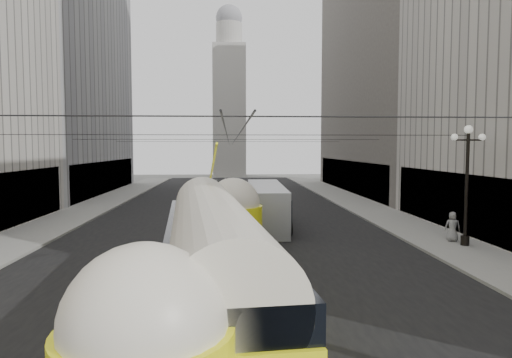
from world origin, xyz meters
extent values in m
cube|color=black|center=(0.00, 32.50, 0.00)|extent=(20.00, 85.00, 0.02)
cube|color=gray|center=(-12.00, 36.00, 0.07)|extent=(4.00, 72.00, 0.15)
cube|color=gray|center=(12.00, 36.00, 0.07)|extent=(4.00, 72.00, 0.15)
cube|color=gray|center=(-0.75, 32.50, 0.00)|extent=(0.12, 85.00, 0.04)
cube|color=gray|center=(0.75, 32.50, 0.00)|extent=(0.12, 85.00, 0.04)
cube|color=black|center=(-14.05, 24.00, 2.00)|extent=(0.10, 18.00, 3.60)
cube|color=#999999|center=(-20.00, 48.00, 14.00)|extent=(12.00, 28.00, 28.00)
cube|color=black|center=(-14.05, 48.00, 2.00)|extent=(0.10, 25.20, 3.60)
cube|color=black|center=(14.05, 22.00, 2.00)|extent=(0.10, 18.00, 3.60)
cube|color=#514C47|center=(20.00, 48.00, 16.00)|extent=(12.00, 32.00, 32.00)
cube|color=black|center=(14.05, 48.00, 2.00)|extent=(0.10, 28.80, 3.60)
cube|color=#B2AFA8|center=(0.00, 80.00, 12.00)|extent=(6.00, 6.00, 24.00)
cylinder|color=#B2AFA8|center=(0.00, 80.00, 26.00)|extent=(4.80, 4.80, 4.00)
sphere|color=gray|center=(0.00, 80.00, 28.96)|extent=(4.80, 4.80, 4.80)
cylinder|color=black|center=(12.60, 18.00, 3.15)|extent=(0.18, 0.18, 6.00)
cylinder|color=black|center=(12.60, 18.00, 0.40)|extent=(0.44, 0.44, 0.50)
cylinder|color=black|center=(12.60, 18.00, 5.75)|extent=(1.60, 0.08, 0.08)
sphere|color=white|center=(12.60, 18.00, 6.30)|extent=(0.44, 0.44, 0.44)
sphere|color=white|center=(11.85, 18.00, 5.90)|extent=(0.36, 0.36, 0.36)
sphere|color=white|center=(13.35, 18.00, 5.90)|extent=(0.36, 0.36, 0.36)
cylinder|color=black|center=(0.00, 4.00, 6.00)|extent=(25.00, 0.03, 0.03)
cylinder|color=black|center=(0.00, 18.00, 6.00)|extent=(25.00, 0.03, 0.03)
cylinder|color=black|center=(0.00, 32.00, 6.00)|extent=(25.00, 0.03, 0.03)
cylinder|color=black|center=(0.00, 46.00, 6.00)|extent=(25.00, 0.03, 0.03)
cylinder|color=black|center=(0.00, 36.00, 5.80)|extent=(0.03, 72.00, 0.03)
cylinder|color=black|center=(0.40, 36.00, 5.80)|extent=(0.03, 72.00, 0.03)
cube|color=#FCFF16|center=(-0.50, 9.27, 1.15)|extent=(4.35, 15.55, 1.86)
cube|color=black|center=(-0.50, 9.27, 0.27)|extent=(4.30, 15.09, 0.33)
cube|color=black|center=(-0.50, 9.27, 2.36)|extent=(4.35, 15.32, 0.93)
cylinder|color=silver|center=(-0.50, 9.27, 2.69)|extent=(4.00, 15.29, 2.52)
sphere|color=silver|center=(-1.25, 1.73, 2.58)|extent=(2.63, 2.63, 2.63)
cylinder|color=#FCFF16|center=(0.25, 16.80, 1.26)|extent=(2.85, 2.85, 2.52)
sphere|color=silver|center=(0.25, 16.80, 2.58)|extent=(2.63, 2.63, 2.63)
cube|color=#929497|center=(2.52, 25.45, 1.42)|extent=(2.58, 11.06, 2.75)
cube|color=black|center=(2.52, 25.45, 1.88)|extent=(2.59, 10.68, 1.01)
cube|color=black|center=(2.52, 19.99, 1.74)|extent=(2.11, 0.16, 1.28)
cylinder|color=black|center=(1.38, 21.76, 0.46)|extent=(0.30, 0.92, 0.92)
cylinder|color=black|center=(3.67, 21.76, 0.46)|extent=(0.30, 0.92, 0.92)
cylinder|color=black|center=(1.38, 29.14, 0.46)|extent=(0.30, 0.92, 0.92)
cylinder|color=black|center=(3.67, 29.14, 0.46)|extent=(0.30, 0.92, 0.92)
cube|color=silver|center=(2.34, 40.67, 0.51)|extent=(2.90, 5.06, 0.84)
cube|color=black|center=(2.34, 40.67, 1.10)|extent=(2.22, 2.91, 0.80)
cylinder|color=black|center=(1.46, 39.06, 0.34)|extent=(0.22, 0.68, 0.68)
cylinder|color=black|center=(3.22, 39.06, 0.34)|extent=(0.22, 0.68, 0.68)
cylinder|color=black|center=(1.46, 42.29, 0.34)|extent=(0.22, 0.68, 0.68)
cylinder|color=black|center=(3.22, 42.29, 0.34)|extent=(0.22, 0.68, 0.68)
cube|color=black|center=(-2.03, 50.56, 0.46)|extent=(3.03, 4.63, 0.76)
cube|color=black|center=(-2.03, 50.56, 1.00)|extent=(2.22, 2.73, 0.72)
cylinder|color=black|center=(-2.82, 49.10, 0.31)|extent=(0.22, 0.61, 0.61)
cylinder|color=black|center=(-1.24, 49.10, 0.31)|extent=(0.22, 0.61, 0.61)
cylinder|color=black|center=(-2.82, 52.02, 0.31)|extent=(0.22, 0.61, 0.61)
cylinder|color=black|center=(-1.24, 52.02, 0.31)|extent=(0.22, 0.61, 0.61)
imported|color=gray|center=(12.42, 19.04, 0.98)|extent=(0.94, 0.76, 1.65)
camera|label=1|loc=(0.11, -5.33, 5.37)|focal=32.00mm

